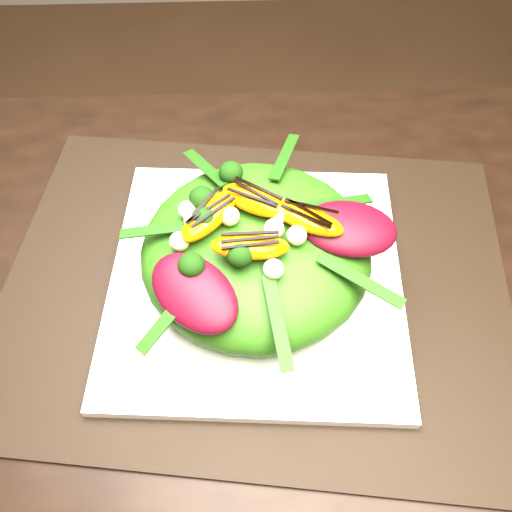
{
  "coord_description": "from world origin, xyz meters",
  "views": [
    {
      "loc": [
        -0.08,
        -0.15,
        1.22
      ],
      "look_at": [
        -0.07,
        0.15,
        0.8
      ],
      "focal_mm": 38.0,
      "sensor_mm": 36.0,
      "label": 1
    }
  ],
  "objects_px": {
    "orange_segment": "(229,200)",
    "salad_bowl": "(256,270)",
    "placemat": "(256,283)",
    "plate_base": "(256,279)",
    "lettuce_mound": "(256,250)",
    "dining_table": "(337,432)"
  },
  "relations": [
    {
      "from": "lettuce_mound",
      "to": "orange_segment",
      "type": "relative_size",
      "value": 3.24
    },
    {
      "from": "dining_table",
      "to": "placemat",
      "type": "height_order",
      "value": "dining_table"
    },
    {
      "from": "placemat",
      "to": "plate_base",
      "type": "relative_size",
      "value": 1.76
    },
    {
      "from": "plate_base",
      "to": "salad_bowl",
      "type": "bearing_deg",
      "value": 0.0
    },
    {
      "from": "dining_table",
      "to": "lettuce_mound",
      "type": "distance_m",
      "value": 0.18
    },
    {
      "from": "orange_segment",
      "to": "lettuce_mound",
      "type": "bearing_deg",
      "value": -46.57
    },
    {
      "from": "plate_base",
      "to": "lettuce_mound",
      "type": "distance_m",
      "value": 0.05
    },
    {
      "from": "dining_table",
      "to": "orange_segment",
      "type": "relative_size",
      "value": 24.15
    },
    {
      "from": "dining_table",
      "to": "orange_segment",
      "type": "xyz_separation_m",
      "value": [
        -0.09,
        0.17,
        0.12
      ]
    },
    {
      "from": "placemat",
      "to": "lettuce_mound",
      "type": "relative_size",
      "value": 2.36
    },
    {
      "from": "placemat",
      "to": "orange_segment",
      "type": "distance_m",
      "value": 0.11
    },
    {
      "from": "plate_base",
      "to": "placemat",
      "type": "bearing_deg",
      "value": 0.0
    },
    {
      "from": "dining_table",
      "to": "lettuce_mound",
      "type": "bearing_deg",
      "value": 114.71
    },
    {
      "from": "placemat",
      "to": "plate_base",
      "type": "bearing_deg",
      "value": 0.0
    },
    {
      "from": "plate_base",
      "to": "salad_bowl",
      "type": "distance_m",
      "value": 0.02
    },
    {
      "from": "orange_segment",
      "to": "placemat",
      "type": "bearing_deg",
      "value": -46.57
    },
    {
      "from": "orange_segment",
      "to": "salad_bowl",
      "type": "bearing_deg",
      "value": -46.57
    },
    {
      "from": "dining_table",
      "to": "placemat",
      "type": "xyz_separation_m",
      "value": [
        -0.07,
        0.15,
        0.02
      ]
    },
    {
      "from": "placemat",
      "to": "lettuce_mound",
      "type": "height_order",
      "value": "lettuce_mound"
    },
    {
      "from": "salad_bowl",
      "to": "orange_segment",
      "type": "relative_size",
      "value": 3.93
    },
    {
      "from": "lettuce_mound",
      "to": "placemat",
      "type": "bearing_deg",
      "value": 0.0
    },
    {
      "from": "lettuce_mound",
      "to": "dining_table",
      "type": "bearing_deg",
      "value": -65.29
    }
  ]
}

